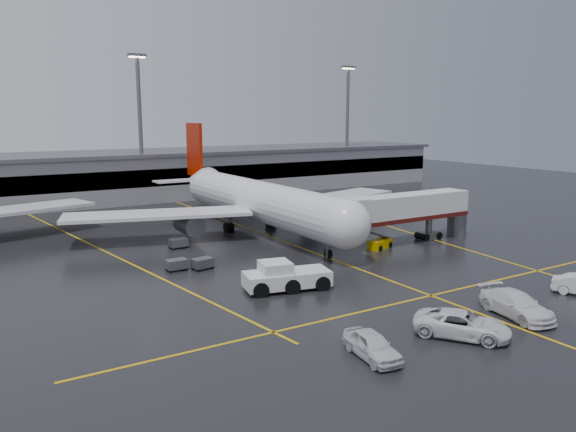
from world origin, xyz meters
TOP-DOWN VIEW (x-y plane):
  - ground at (0.00, 0.00)m, footprint 220.00×220.00m
  - apron_line_centre at (0.00, 0.00)m, footprint 0.25×90.00m
  - apron_line_stop at (0.00, -22.00)m, footprint 60.00×0.25m
  - apron_line_left at (-20.00, 10.00)m, footprint 9.99×69.35m
  - apron_line_right at (18.00, 10.00)m, footprint 7.57×69.64m
  - terminal at (0.00, 47.93)m, footprint 122.00×19.00m
  - light_mast_mid at (-5.00, 42.00)m, footprint 3.00×1.20m
  - light_mast_right at (40.00, 42.00)m, footprint 3.00×1.20m
  - main_airliner at (0.00, 9.70)m, footprint 48.80×45.60m
  - jet_bridge at (11.87, -6.00)m, footprint 19.90×3.40m
  - pushback_tractor at (-9.72, -13.98)m, footprint 8.03×4.69m
  - belt_loader at (7.66, -6.57)m, footprint 3.73×2.54m
  - service_van_a at (-4.78, -29.50)m, footprint 6.19×7.03m
  - service_van_b at (1.84, -28.95)m, footprint 3.84×6.86m
  - service_van_d at (-12.28, -28.86)m, footprint 2.61×5.12m
  - baggage_cart_a at (-13.28, -4.06)m, footprint 2.20×1.63m
  - baggage_cart_b at (-15.66, -3.16)m, footprint 2.01×1.32m
  - baggage_cart_c at (-12.17, 5.72)m, footprint 2.08×1.42m

SIDE VIEW (x-z plane):
  - ground at x=0.00m, z-range 0.00..0.00m
  - apron_line_centre at x=0.00m, z-range 0.00..0.02m
  - apron_line_stop at x=0.00m, z-range 0.00..0.02m
  - apron_line_left at x=-20.00m, z-range 0.00..0.02m
  - apron_line_right at x=18.00m, z-range 0.00..0.02m
  - belt_loader at x=7.66m, z-range -0.55..1.63m
  - baggage_cart_a at x=-13.28m, z-range 0.07..1.19m
  - baggage_cart_b at x=-15.66m, z-range 0.07..1.19m
  - baggage_cart_c at x=-12.17m, z-range 0.07..1.19m
  - service_van_d at x=-12.28m, z-range 0.00..1.67m
  - service_van_a at x=-4.78m, z-range 0.00..1.80m
  - service_van_b at x=1.84m, z-range 0.00..1.88m
  - pushback_tractor at x=-9.72m, z-range -0.27..2.42m
  - jet_bridge at x=11.87m, z-range 0.91..6.96m
  - main_airliner at x=0.00m, z-range -2.84..11.26m
  - terminal at x=0.00m, z-range 0.02..8.62m
  - light_mast_mid at x=-5.00m, z-range 1.75..27.20m
  - light_mast_right at x=40.00m, z-range 1.75..27.20m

